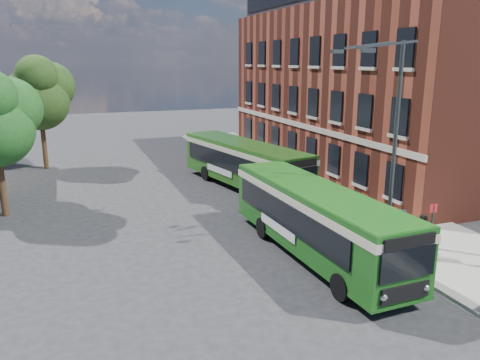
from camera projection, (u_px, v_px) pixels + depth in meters
name	position (u px, v px, depth m)	size (l,w,h in m)	color
ground	(265.00, 244.00, 21.49)	(120.00, 120.00, 0.00)	#262628
pavement	(314.00, 186.00, 31.11)	(6.00, 48.00, 0.15)	gray
kerb_line	(272.00, 191.00, 30.09)	(0.12, 48.00, 0.01)	beige
brick_office	(372.00, 77.00, 35.41)	(12.10, 26.00, 14.20)	maroon
street_lamp	(388.00, 142.00, 20.13)	(2.96, 2.38, 9.00)	#393C3E
bus_stop_sign	(431.00, 228.00, 19.21)	(0.35, 0.08, 2.52)	#393C3E
bus_front	(316.00, 215.00, 19.77)	(2.92, 11.33, 3.02)	#1A5817
bus_rear	(244.00, 160.00, 30.60)	(4.95, 12.12, 3.02)	#28641A
pedestrian_a	(401.00, 229.00, 20.43)	(0.66, 0.43, 1.80)	black
pedestrian_b	(421.00, 235.00, 19.63)	(0.90, 0.70, 1.84)	black
tree_right	(40.00, 93.00, 35.11)	(5.10, 4.85, 8.62)	#3D2616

